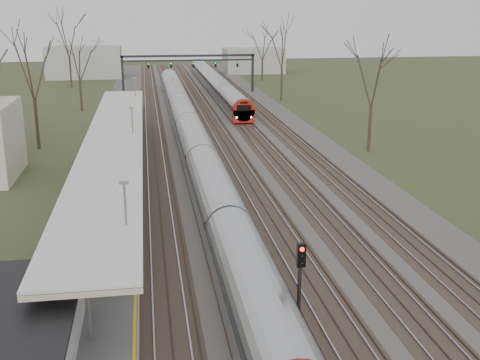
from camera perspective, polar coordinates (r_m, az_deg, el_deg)
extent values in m
cube|color=#474442|center=(67.47, -3.14, 4.81)|extent=(24.00, 160.00, 0.10)
cube|color=#4C3828|center=(67.14, -8.26, 4.65)|extent=(2.60, 160.00, 0.06)
cube|color=gray|center=(67.12, -8.88, 4.68)|extent=(0.07, 160.00, 0.12)
cube|color=gray|center=(67.13, -7.65, 4.73)|extent=(0.07, 160.00, 0.12)
cube|color=#4C3828|center=(67.26, -5.27, 4.77)|extent=(2.60, 160.00, 0.06)
cube|color=gray|center=(67.21, -5.88, 4.80)|extent=(0.07, 160.00, 0.12)
cube|color=gray|center=(67.30, -4.66, 4.85)|extent=(0.07, 160.00, 0.12)
cube|color=#4C3828|center=(67.57, -2.30, 4.88)|extent=(2.60, 160.00, 0.06)
cube|color=gray|center=(67.48, -2.91, 4.91)|extent=(0.07, 160.00, 0.12)
cube|color=gray|center=(67.64, -1.69, 4.95)|extent=(0.07, 160.00, 0.12)
cube|color=#4C3828|center=(68.05, 0.64, 4.97)|extent=(2.60, 160.00, 0.06)
cube|color=gray|center=(67.92, 0.04, 5.01)|extent=(0.07, 160.00, 0.12)
cube|color=gray|center=(68.16, 1.24, 5.04)|extent=(0.07, 160.00, 0.12)
cube|color=#4C3828|center=(68.71, 3.53, 5.05)|extent=(2.60, 160.00, 0.06)
cube|color=gray|center=(68.55, 2.94, 5.09)|extent=(0.07, 160.00, 0.12)
cube|color=gray|center=(68.85, 4.12, 5.12)|extent=(0.07, 160.00, 0.12)
cube|color=#9E9B93|center=(50.04, -11.42, 1.07)|extent=(3.50, 69.00, 1.00)
cylinder|color=slate|center=(23.53, -14.12, -11.35)|extent=(0.14, 0.14, 3.00)
cylinder|color=slate|center=(30.84, -12.92, -4.56)|extent=(0.14, 0.14, 3.00)
cylinder|color=slate|center=(38.43, -12.19, -0.40)|extent=(0.14, 0.14, 3.00)
cylinder|color=slate|center=(46.16, -11.71, 2.37)|extent=(0.14, 0.14, 3.00)
cylinder|color=slate|center=(53.97, -11.37, 4.34)|extent=(0.14, 0.14, 3.00)
cylinder|color=slate|center=(61.82, -11.11, 5.82)|extent=(0.14, 0.14, 3.00)
cube|color=silver|center=(44.85, -11.87, 4.00)|extent=(4.10, 50.00, 0.12)
cube|color=#C0B194|center=(44.89, -11.86, 3.78)|extent=(4.10, 50.00, 0.25)
cube|color=black|center=(96.45, -11.06, 9.69)|extent=(0.35, 0.35, 6.00)
cube|color=black|center=(97.90, 1.20, 10.07)|extent=(0.35, 0.35, 6.00)
cube|color=black|center=(96.38, -4.93, 11.65)|extent=(21.00, 0.35, 0.35)
cube|color=black|center=(96.43, -4.92, 11.24)|extent=(21.00, 0.25, 0.25)
cube|color=black|center=(96.05, -8.68, 10.68)|extent=(0.32, 0.22, 0.85)
sphere|color=#0CFF19|center=(95.89, -8.69, 10.82)|extent=(0.16, 0.16, 0.16)
cube|color=black|center=(96.13, -6.56, 10.76)|extent=(0.32, 0.22, 0.85)
sphere|color=#0CFF19|center=(95.97, -6.56, 10.90)|extent=(0.16, 0.16, 0.16)
cube|color=black|center=(96.35, -4.44, 10.83)|extent=(0.32, 0.22, 0.85)
sphere|color=#0CFF19|center=(96.19, -4.44, 10.97)|extent=(0.16, 0.16, 0.16)
cube|color=black|center=(96.69, -2.34, 10.88)|extent=(0.32, 0.22, 0.85)
sphere|color=#0CFF19|center=(96.53, -2.33, 11.02)|extent=(0.16, 0.16, 0.16)
cube|color=black|center=(97.15, -0.25, 10.92)|extent=(0.32, 0.22, 0.85)
sphere|color=#0CFF19|center=(96.99, -0.24, 11.06)|extent=(0.16, 0.16, 0.16)
cylinder|color=#2D231C|center=(60.70, -18.70, 5.06)|extent=(0.30, 0.30, 4.95)
cylinder|color=#2D231C|center=(57.78, 12.20, 4.80)|extent=(0.30, 0.30, 4.50)
cube|color=#9B9DA4|center=(61.20, -4.91, 4.62)|extent=(2.55, 90.00, 1.60)
cylinder|color=#9B9DA4|center=(61.08, -4.93, 5.22)|extent=(2.60, 89.70, 2.60)
cube|color=black|center=(61.06, -4.93, 5.31)|extent=(2.62, 89.40, 0.55)
cube|color=black|center=(61.39, -4.89, 3.78)|extent=(1.80, 89.00, 0.35)
cube|color=#9B9DA4|center=(99.27, -2.47, 9.04)|extent=(2.55, 60.00, 1.60)
cylinder|color=#9B9DA4|center=(99.20, -2.48, 9.41)|extent=(2.60, 59.70, 2.60)
cube|color=black|center=(99.19, -2.48, 9.47)|extent=(2.62, 59.40, 0.55)
cube|color=#BA170A|center=(69.97, 0.35, 6.07)|extent=(2.55, 0.50, 1.50)
cylinder|color=#BA170A|center=(69.90, 0.34, 6.65)|extent=(2.60, 0.60, 2.60)
cube|color=black|center=(69.59, 0.38, 6.85)|extent=(1.70, 0.12, 0.70)
sphere|color=white|center=(69.66, -0.32, 5.95)|extent=(0.22, 0.22, 0.22)
sphere|color=white|center=(69.93, 1.07, 5.98)|extent=(0.22, 0.22, 0.22)
cube|color=black|center=(99.39, -2.46, 8.51)|extent=(1.80, 59.00, 0.35)
imported|color=navy|center=(27.45, -13.03, -8.80)|extent=(0.57, 0.68, 1.59)
cylinder|color=black|center=(25.15, 5.63, -10.32)|extent=(0.16, 0.16, 4.00)
cube|color=black|center=(24.35, 5.82, -7.10)|extent=(0.35, 0.22, 1.00)
sphere|color=#FF0C05|center=(24.12, 5.92, -6.56)|extent=(0.18, 0.18, 0.18)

